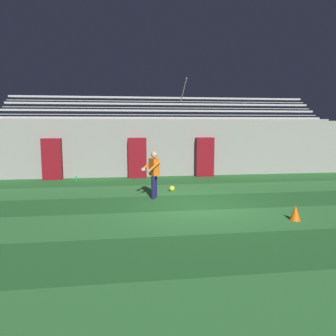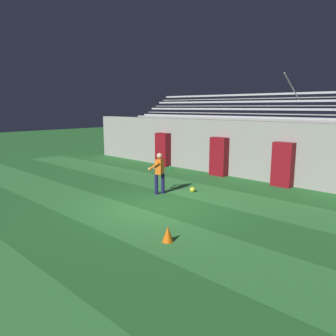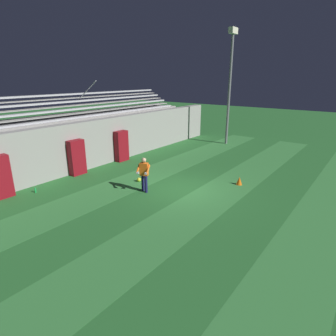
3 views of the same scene
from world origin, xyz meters
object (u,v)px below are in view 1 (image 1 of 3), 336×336
at_px(traffic_cone, 295,213).
at_px(goalkeeper, 154,172).
at_px(padding_pillar_gate_left, 137,158).
at_px(water_bottle, 76,179).
at_px(soccer_ball, 172,188).
at_px(padding_pillar_far_left, 52,159).
at_px(padding_pillar_gate_right, 205,157).

bearing_deg(traffic_cone, goalkeeper, 137.87).
height_order(padding_pillar_gate_left, goalkeeper, padding_pillar_gate_left).
relative_size(goalkeeper, water_bottle, 6.96).
bearing_deg(padding_pillar_gate_left, traffic_cone, -63.39).
height_order(goalkeeper, soccer_ball, goalkeeper).
height_order(padding_pillar_far_left, traffic_cone, padding_pillar_far_left).
bearing_deg(soccer_ball, traffic_cone, -57.63).
bearing_deg(padding_pillar_gate_left, padding_pillar_far_left, 180.00).
distance_m(padding_pillar_far_left, soccer_ball, 6.36).
height_order(padding_pillar_gate_right, soccer_ball, padding_pillar_gate_right).
bearing_deg(traffic_cone, padding_pillar_far_left, 135.32).
relative_size(padding_pillar_gate_left, padding_pillar_far_left, 1.00).
distance_m(padding_pillar_gate_right, padding_pillar_far_left, 7.42).
bearing_deg(soccer_ball, padding_pillar_gate_left, 108.63).
bearing_deg(traffic_cone, water_bottle, 133.14).
xyz_separation_m(padding_pillar_gate_right, padding_pillar_far_left, (-7.42, 0.00, 0.00)).
height_order(padding_pillar_gate_left, traffic_cone, padding_pillar_gate_left).
relative_size(padding_pillar_gate_left, padding_pillar_gate_right, 1.00).
relative_size(goalkeeper, traffic_cone, 3.98).
height_order(padding_pillar_gate_left, padding_pillar_far_left, same).
bearing_deg(padding_pillar_gate_left, padding_pillar_gate_right, 0.00).
distance_m(padding_pillar_gate_left, goalkeeper, 4.66).
distance_m(padding_pillar_gate_right, water_bottle, 6.34).
distance_m(goalkeeper, soccer_ball, 1.62).
distance_m(soccer_ball, traffic_cone, 5.16).
xyz_separation_m(goalkeeper, soccer_ball, (0.82, 1.12, -0.84)).
bearing_deg(padding_pillar_gate_right, water_bottle, -174.27).
xyz_separation_m(padding_pillar_gate_left, padding_pillar_gate_right, (3.39, 0.00, 0.00)).
bearing_deg(padding_pillar_gate_left, soccer_ball, -71.37).
distance_m(padding_pillar_gate_right, soccer_ball, 4.25).
height_order(padding_pillar_gate_right, water_bottle, padding_pillar_gate_right).
distance_m(traffic_cone, water_bottle, 9.95).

